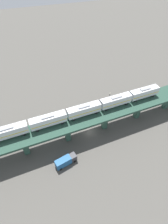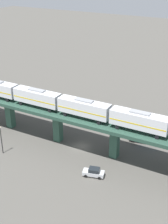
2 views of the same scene
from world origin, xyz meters
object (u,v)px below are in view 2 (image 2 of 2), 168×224
Objects in this scene: subway_train at (84,108)px; street_lamp at (1,138)px; delivery_truck at (145,136)px; street_car_silver at (94,172)px.

subway_train is 20.03m from street_lamp.
subway_train reaches higher than delivery_truck.
subway_train is 8.33× the size of delivery_truck.
delivery_truck reaches higher than street_car_silver.
delivery_truck is (11.00, -10.70, -9.45)m from subway_train.
subway_train is at bearing -57.68° from street_lamp.
delivery_truck is 1.08× the size of street_lamp.
subway_train is 18.02m from delivery_truck.
subway_train is 13.21× the size of street_car_silver.
subway_train reaches higher than street_lamp.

